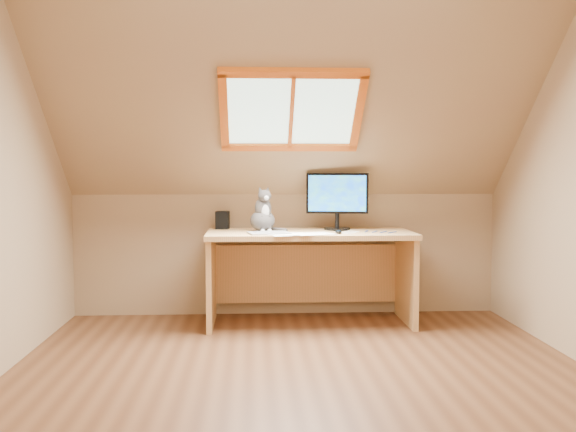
{
  "coord_description": "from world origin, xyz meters",
  "views": [
    {
      "loc": [
        -0.28,
        -3.56,
        1.2
      ],
      "look_at": [
        -0.03,
        1.0,
        0.87
      ],
      "focal_mm": 40.0,
      "sensor_mm": 36.0,
      "label": 1
    }
  ],
  "objects": [
    {
      "name": "room_shell",
      "position": [
        0.0,
        -0.09,
        1.43
      ],
      "size": [
        3.52,
        3.52,
        2.41
      ],
      "color": "tan",
      "rests_on": "ground"
    },
    {
      "name": "papers",
      "position": [
        0.08,
        1.12,
        0.73
      ],
      "size": [
        0.35,
        0.3,
        0.01
      ],
      "color": "white",
      "rests_on": "desk"
    },
    {
      "name": "mouse",
      "position": [
        0.36,
        1.19,
        0.74
      ],
      "size": [
        0.06,
        0.09,
        0.03
      ],
      "primitive_type": "ellipsoid",
      "rotation": [
        0.0,
        0.0,
        -0.04
      ],
      "color": "black",
      "rests_on": "desk"
    },
    {
      "name": "cat",
      "position": [
        -0.2,
        1.39,
        0.85
      ],
      "size": [
        0.25,
        0.28,
        0.35
      ],
      "color": "#484240",
      "rests_on": "desk"
    },
    {
      "name": "cables",
      "position": [
        0.59,
        1.26,
        0.73
      ],
      "size": [
        0.51,
        0.26,
        0.01
      ],
      "color": "silver",
      "rests_on": "desk"
    },
    {
      "name": "monitor",
      "position": [
        0.39,
        1.49,
        0.99
      ],
      "size": [
        0.49,
        0.21,
        0.45
      ],
      "color": "black",
      "rests_on": "desk"
    },
    {
      "name": "desk",
      "position": [
        0.16,
        1.45,
        0.5
      ],
      "size": [
        1.59,
        0.7,
        0.73
      ],
      "color": "tan",
      "rests_on": "ground"
    },
    {
      "name": "ground",
      "position": [
        0.0,
        0.0,
        0.0
      ],
      "size": [
        3.5,
        3.5,
        0.0
      ],
      "primitive_type": "plane",
      "color": "brown",
      "rests_on": "ground"
    },
    {
      "name": "graphics_tablet",
      "position": [
        -0.16,
        1.2,
        0.73
      ],
      "size": [
        0.33,
        0.27,
        0.01
      ],
      "primitive_type": "cube",
      "rotation": [
        0.0,
        0.0,
        0.19
      ],
      "color": "#B2B2B7",
      "rests_on": "desk"
    },
    {
      "name": "desk_speaker",
      "position": [
        -0.52,
        1.63,
        0.8
      ],
      "size": [
        0.11,
        0.11,
        0.14
      ],
      "primitive_type": "cube",
      "rotation": [
        0.0,
        0.0,
        -0.16
      ],
      "color": "black",
      "rests_on": "desk"
    }
  ]
}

